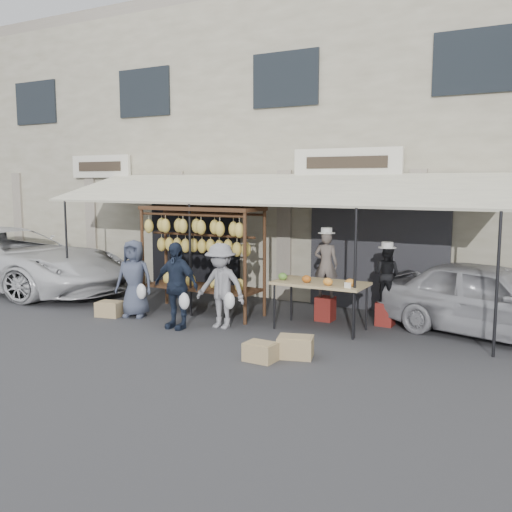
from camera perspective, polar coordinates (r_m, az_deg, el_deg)
The scene contains 17 objects.
ground_plane at distance 10.42m, azimuth -5.65°, elevation -7.85°, with size 90.00×90.00×0.00m, color #2D2D30.
shophouse at distance 15.86m, azimuth 7.75°, elevation 10.66°, with size 24.00×6.15×7.30m.
awning at distance 12.00m, azimuth 0.41°, elevation 6.64°, with size 10.00×2.35×2.92m.
banana_rack at distance 11.77m, azimuth -5.59°, elevation 1.71°, with size 2.60×0.90×2.24m.
produce_table at distance 10.60m, azimuth 6.41°, elevation -2.82°, with size 1.70×0.90×1.04m.
vendor_left at distance 11.29m, azimuth 7.01°, elevation -0.84°, with size 0.47×0.31×1.30m, color #5F554F.
vendor_right at distance 11.11m, azimuth 12.92°, elevation -1.79°, with size 0.53×0.41×1.08m, color black.
customer_left at distance 11.85m, azimuth -12.08°, elevation -2.21°, with size 0.77×0.50×1.58m, color #3E4559.
customer_mid at distance 10.77m, azimuth -8.01°, elevation -2.93°, with size 0.96×0.40×1.63m, color #1C2537.
customer_right at distance 10.72m, azimuth -3.54°, elevation -3.00°, with size 1.04×0.60×1.61m, color gray.
stool_left at distance 11.45m, azimuth 6.94°, elevation -5.24°, with size 0.34×0.34×0.48m, color maroon.
stool_right at distance 11.26m, azimuth 12.80°, elevation -5.65°, with size 0.32×0.32×0.45m, color maroon.
crate_near_a at distance 8.90m, azimuth 0.46°, elevation -9.56°, with size 0.47×0.36×0.28m, color tan.
crate_near_b at distance 9.09m, azimuth 3.95°, elevation -9.07°, with size 0.55×0.41×0.33m, color tan.
crate_far at distance 12.12m, azimuth -14.41°, elevation -5.15°, with size 0.50×0.38×0.30m, color tan.
van at distance 16.35m, azimuth -23.78°, elevation 1.22°, with size 2.54×5.51×2.30m, color silver.
sedan at distance 10.89m, azimuth 22.65°, elevation -4.07°, with size 1.60×3.98×1.36m, color #A4A3A9.
Camera 1 is at (5.70, -8.28, 2.75)m, focal length 40.00 mm.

